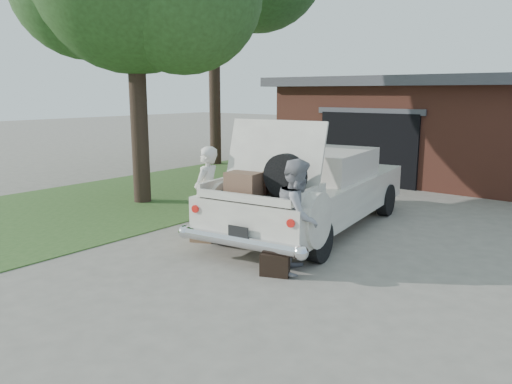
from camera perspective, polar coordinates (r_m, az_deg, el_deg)
The scene contains 8 objects.
ground at distance 8.59m, azimuth -2.52°, elevation -7.83°, with size 90.00×90.00×0.00m, color gray.
grass_strip at distance 14.44m, azimuth -11.17°, elevation -0.09°, with size 6.00×16.00×0.02m, color #2D4C1E.
house at distance 18.14m, azimuth 24.79°, elevation 6.69°, with size 12.80×7.80×3.30m.
sedan at distance 10.40m, azimuth 6.44°, elevation 0.31°, with size 2.93×5.96×2.34m.
woman_left at distance 9.52m, azimuth -5.64°, elevation -0.26°, with size 0.67×0.44×1.83m, color silver.
woman_right at distance 7.89m, azimuth 4.80°, elevation -2.73°, with size 0.88×0.69×1.81m, color gray.
suitcase_left at distance 9.60m, azimuth -6.26°, elevation -4.76°, with size 0.44×0.14×0.34m, color brown.
suitcase_right at distance 7.83m, azimuth 2.15°, elevation -8.41°, with size 0.46×0.15×0.35m, color black.
Camera 1 is at (5.35, -6.10, 2.82)m, focal length 35.00 mm.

